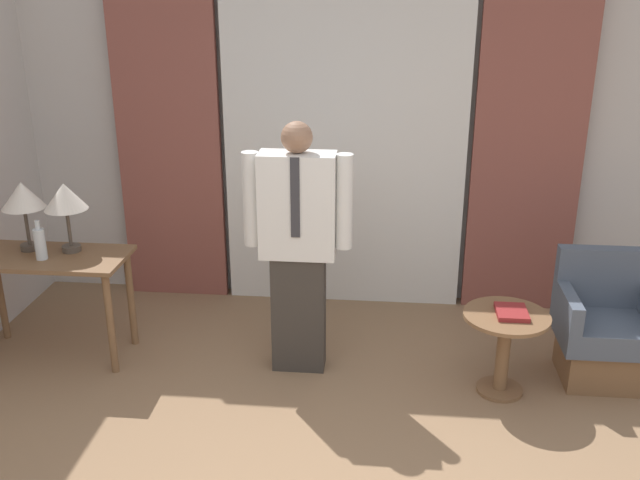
{
  "coord_description": "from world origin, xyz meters",
  "views": [
    {
      "loc": [
        0.32,
        -2.35,
        2.51
      ],
      "look_at": [
        -0.07,
        1.72,
        0.98
      ],
      "focal_mm": 40.0,
      "sensor_mm": 36.0,
      "label": 1
    }
  ],
  "objects_px": {
    "table_lamp_right": "(65,199)",
    "armchair": "(605,332)",
    "bottle_near_edge": "(40,243)",
    "table_lamp_left": "(23,198)",
    "desk": "(48,273)",
    "person": "(298,242)",
    "book": "(512,312)",
    "side_table": "(504,340)"
  },
  "relations": [
    {
      "from": "book",
      "to": "armchair",
      "type": "bearing_deg",
      "value": 20.68
    },
    {
      "from": "table_lamp_right",
      "to": "person",
      "type": "xyz_separation_m",
      "value": [
        1.56,
        -0.09,
        -0.21
      ]
    },
    {
      "from": "table_lamp_right",
      "to": "armchair",
      "type": "relative_size",
      "value": 0.57
    },
    {
      "from": "desk",
      "to": "side_table",
      "type": "relative_size",
      "value": 2.0
    },
    {
      "from": "person",
      "to": "side_table",
      "type": "xyz_separation_m",
      "value": [
        1.32,
        -0.19,
        -0.54
      ]
    },
    {
      "from": "table_lamp_left",
      "to": "table_lamp_right",
      "type": "relative_size",
      "value": 1.0
    },
    {
      "from": "table_lamp_right",
      "to": "bottle_near_edge",
      "type": "distance_m",
      "value": 0.33
    },
    {
      "from": "desk",
      "to": "book",
      "type": "relative_size",
      "value": 4.72
    },
    {
      "from": "table_lamp_right",
      "to": "person",
      "type": "height_order",
      "value": "person"
    },
    {
      "from": "bottle_near_edge",
      "to": "book",
      "type": "height_order",
      "value": "bottle_near_edge"
    },
    {
      "from": "bottle_near_edge",
      "to": "desk",
      "type": "bearing_deg",
      "value": 100.55
    },
    {
      "from": "desk",
      "to": "side_table",
      "type": "height_order",
      "value": "desk"
    },
    {
      "from": "armchair",
      "to": "desk",
      "type": "bearing_deg",
      "value": -179.12
    },
    {
      "from": "armchair",
      "to": "book",
      "type": "xyz_separation_m",
      "value": [
        -0.65,
        -0.25,
        0.23
      ]
    },
    {
      "from": "desk",
      "to": "side_table",
      "type": "bearing_deg",
      "value": -3.63
    },
    {
      "from": "desk",
      "to": "side_table",
      "type": "xyz_separation_m",
      "value": [
        3.02,
        -0.19,
        -0.25
      ]
    },
    {
      "from": "table_lamp_left",
      "to": "side_table",
      "type": "bearing_deg",
      "value": -5.13
    },
    {
      "from": "bottle_near_edge",
      "to": "side_table",
      "type": "distance_m",
      "value": 3.05
    },
    {
      "from": "book",
      "to": "table_lamp_left",
      "type": "bearing_deg",
      "value": 174.96
    },
    {
      "from": "bottle_near_edge",
      "to": "armchair",
      "type": "relative_size",
      "value": 0.32
    },
    {
      "from": "bottle_near_edge",
      "to": "side_table",
      "type": "xyz_separation_m",
      "value": [
        3.01,
        -0.13,
        -0.49
      ]
    },
    {
      "from": "table_lamp_left",
      "to": "table_lamp_right",
      "type": "distance_m",
      "value": 0.29
    },
    {
      "from": "desk",
      "to": "bottle_near_edge",
      "type": "relative_size",
      "value": 4.09
    },
    {
      "from": "person",
      "to": "book",
      "type": "xyz_separation_m",
      "value": [
        1.34,
        -0.19,
        -0.35
      ]
    },
    {
      "from": "table_lamp_left",
      "to": "desk",
      "type": "bearing_deg",
      "value": -32.32
    },
    {
      "from": "bottle_near_edge",
      "to": "book",
      "type": "relative_size",
      "value": 1.15
    },
    {
      "from": "table_lamp_right",
      "to": "side_table",
      "type": "height_order",
      "value": "table_lamp_right"
    },
    {
      "from": "table_lamp_left",
      "to": "side_table",
      "type": "xyz_separation_m",
      "value": [
        3.17,
        -0.28,
        -0.75
      ]
    },
    {
      "from": "side_table",
      "to": "book",
      "type": "distance_m",
      "value": 0.19
    },
    {
      "from": "table_lamp_right",
      "to": "armchair",
      "type": "bearing_deg",
      "value": -0.57
    },
    {
      "from": "person",
      "to": "side_table",
      "type": "bearing_deg",
      "value": -8.2
    },
    {
      "from": "table_lamp_left",
      "to": "person",
      "type": "xyz_separation_m",
      "value": [
        1.85,
        -0.09,
        -0.21
      ]
    },
    {
      "from": "person",
      "to": "book",
      "type": "distance_m",
      "value": 1.4
    },
    {
      "from": "table_lamp_right",
      "to": "armchair",
      "type": "distance_m",
      "value": 3.64
    },
    {
      "from": "armchair",
      "to": "book",
      "type": "height_order",
      "value": "armchair"
    },
    {
      "from": "table_lamp_right",
      "to": "bottle_near_edge",
      "type": "height_order",
      "value": "table_lamp_right"
    },
    {
      "from": "armchair",
      "to": "side_table",
      "type": "bearing_deg",
      "value": -159.88
    },
    {
      "from": "table_lamp_left",
      "to": "armchair",
      "type": "xyz_separation_m",
      "value": [
        3.85,
        -0.04,
        -0.79
      ]
    },
    {
      "from": "table_lamp_left",
      "to": "bottle_near_edge",
      "type": "xyz_separation_m",
      "value": [
        0.16,
        -0.16,
        -0.26
      ]
    },
    {
      "from": "table_lamp_right",
      "to": "armchair",
      "type": "xyz_separation_m",
      "value": [
        3.56,
        -0.04,
        -0.79
      ]
    },
    {
      "from": "table_lamp_left",
      "to": "book",
      "type": "height_order",
      "value": "table_lamp_left"
    },
    {
      "from": "table_lamp_left",
      "to": "table_lamp_right",
      "type": "height_order",
      "value": "same"
    }
  ]
}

